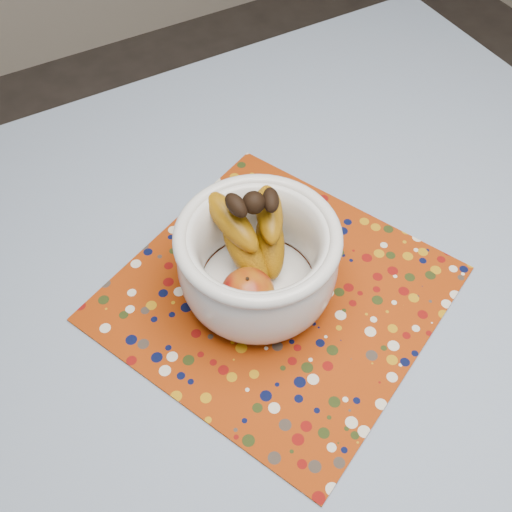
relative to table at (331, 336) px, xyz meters
name	(u,v)px	position (x,y,z in m)	size (l,w,h in m)	color
table	(331,336)	(0.00, 0.00, 0.00)	(1.20, 1.20, 0.75)	brown
tablecloth	(336,309)	(0.00, 0.00, 0.08)	(1.32, 1.32, 0.01)	#667EAB
placemat	(277,293)	(-0.07, 0.06, 0.09)	(0.44, 0.44, 0.00)	#8A2C07
fruit_bowl	(258,253)	(-0.09, 0.09, 0.17)	(0.23, 0.23, 0.18)	silver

